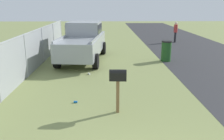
{
  "coord_description": "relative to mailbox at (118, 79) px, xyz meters",
  "views": [
    {
      "loc": [
        -2.89,
        0.74,
        3.1
      ],
      "look_at": [
        3.99,
        0.58,
        1.14
      ],
      "focal_mm": 37.82,
      "sensor_mm": 36.0,
      "label": 1
    }
  ],
  "objects": [
    {
      "name": "mailbox",
      "position": [
        0.0,
        0.0,
        0.0
      ],
      "size": [
        0.23,
        0.5,
        1.31
      ],
      "rotation": [
        0.0,
        0.0,
        -0.05
      ],
      "color": "brown",
      "rests_on": "ground"
    },
    {
      "name": "pickup_truck",
      "position": [
        6.84,
        1.61,
        0.06
      ],
      "size": [
        5.48,
        2.57,
        2.09
      ],
      "rotation": [
        0.0,
        0.0,
        -0.1
      ],
      "color": "#93999E",
      "rests_on": "ground"
    },
    {
      "name": "trash_bin",
      "position": [
        6.34,
        -2.98,
        -0.47
      ],
      "size": [
        0.56,
        0.56,
        1.14
      ],
      "color": "#1E4C1E",
      "rests_on": "ground"
    },
    {
      "name": "pedestrian",
      "position": [
        12.83,
        -5.32,
        -0.08
      ],
      "size": [
        0.44,
        0.36,
        1.66
      ],
      "rotation": [
        0.0,
        0.0,
        4.23
      ],
      "color": "black",
      "rests_on": "ground"
    },
    {
      "name": "fence_section",
      "position": [
        4.92,
        3.77,
        -0.03
      ],
      "size": [
        13.77,
        0.07,
        1.87
      ],
      "color": "#9EA3A8",
      "rests_on": "ground"
    },
    {
      "name": "litter_cup_by_mailbox",
      "position": [
        3.82,
        1.11,
        -1.0
      ],
      "size": [
        0.13,
        0.13,
        0.08
      ],
      "primitive_type": "cylinder",
      "rotation": [
        0.0,
        1.57,
        3.85
      ],
      "color": "white",
      "rests_on": "ground"
    },
    {
      "name": "litter_can_midfield_b",
      "position": [
        0.7,
        1.33,
        -1.01
      ],
      "size": [
        0.07,
        0.12,
        0.07
      ],
      "primitive_type": "cylinder",
      "rotation": [
        0.0,
        1.57,
        1.57
      ],
      "color": "blue",
      "rests_on": "ground"
    }
  ]
}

